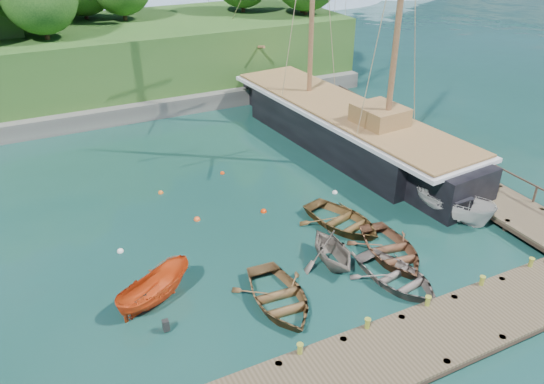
{
  "coord_description": "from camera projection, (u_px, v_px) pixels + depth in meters",
  "views": [
    {
      "loc": [
        -11.2,
        -17.43,
        15.28
      ],
      "look_at": [
        -0.61,
        4.13,
        2.0
      ],
      "focal_mm": 35.0,
      "sensor_mm": 36.0,
      "label": 1
    }
  ],
  "objects": [
    {
      "name": "ground",
      "position": [
        321.0,
        263.0,
        25.4
      ],
      "size": [
        160.0,
        160.0,
        0.0
      ],
      "primitive_type": "plane",
      "color": "#0F3225",
      "rests_on": "ground"
    },
    {
      "name": "dock_near",
      "position": [
        450.0,
        330.0,
        20.86
      ],
      "size": [
        20.0,
        3.2,
        1.1
      ],
      "color": "#4A3D2A",
      "rests_on": "ground"
    },
    {
      "name": "dock_east",
      "position": [
        417.0,
        155.0,
        35.13
      ],
      "size": [
        3.2,
        24.0,
        1.1
      ],
      "color": "#4A3D2A",
      "rests_on": "ground"
    },
    {
      "name": "bollard_0",
      "position": [
        299.0,
        365.0,
        19.85
      ],
      "size": [
        0.26,
        0.26,
        0.45
      ],
      "primitive_type": "cylinder",
      "color": "olive",
      "rests_on": "ground"
    },
    {
      "name": "bollard_1",
      "position": [
        366.0,
        339.0,
        21.01
      ],
      "size": [
        0.26,
        0.26,
        0.45
      ],
      "primitive_type": "cylinder",
      "color": "olive",
      "rests_on": "ground"
    },
    {
      "name": "bollard_2",
      "position": [
        425.0,
        316.0,
        22.17
      ],
      "size": [
        0.26,
        0.26,
        0.45
      ],
      "primitive_type": "cylinder",
      "color": "olive",
      "rests_on": "ground"
    },
    {
      "name": "bollard_3",
      "position": [
        478.0,
        295.0,
        23.33
      ],
      "size": [
        0.26,
        0.26,
        0.45
      ],
      "primitive_type": "cylinder",
      "color": "olive",
      "rests_on": "ground"
    },
    {
      "name": "bollard_4",
      "position": [
        527.0,
        277.0,
        24.49
      ],
      "size": [
        0.26,
        0.26,
        0.45
      ],
      "primitive_type": "cylinder",
      "color": "olive",
      "rests_on": "ground"
    },
    {
      "name": "rowboat_0",
      "position": [
        279.0,
        304.0,
        22.84
      ],
      "size": [
        3.64,
        4.88,
        0.96
      ],
      "primitive_type": "imported",
      "rotation": [
        0.0,
        0.0,
        -0.07
      ],
      "color": "brown",
      "rests_on": "ground"
    },
    {
      "name": "rowboat_1",
      "position": [
        331.0,
        263.0,
        25.41
      ],
      "size": [
        3.32,
        3.75,
        1.85
      ],
      "primitive_type": "imported",
      "rotation": [
        0.0,
        0.0,
        -0.09
      ],
      "color": "#6F655A",
      "rests_on": "ground"
    },
    {
      "name": "rowboat_2",
      "position": [
        390.0,
        256.0,
        25.89
      ],
      "size": [
        4.03,
        5.13,
        0.97
      ],
      "primitive_type": "imported",
      "rotation": [
        0.0,
        0.0,
        -0.16
      ],
      "color": "brown",
      "rests_on": "ground"
    },
    {
      "name": "rowboat_3",
      "position": [
        397.0,
        283.0,
        24.08
      ],
      "size": [
        3.86,
        4.89,
        0.92
      ],
      "primitive_type": "imported",
      "rotation": [
        0.0,
        0.0,
        0.17
      ],
      "color": "#695E57",
      "rests_on": "ground"
    },
    {
      "name": "rowboat_4",
      "position": [
        342.0,
        226.0,
        28.26
      ],
      "size": [
        4.53,
        5.46,
        0.98
      ],
      "primitive_type": "imported",
      "rotation": [
        0.0,
        0.0,
        0.28
      ],
      "color": "brown",
      "rests_on": "ground"
    },
    {
      "name": "motorboat_orange",
      "position": [
        156.0,
        302.0,
        22.97
      ],
      "size": [
        4.13,
        3.05,
        1.5
      ],
      "primitive_type": "imported",
      "rotation": [
        0.0,
        0.0,
        2.04
      ],
      "color": "#D34616",
      "rests_on": "ground"
    },
    {
      "name": "cabin_boat_white",
      "position": [
        451.0,
        218.0,
        28.99
      ],
      "size": [
        3.01,
        5.0,
        1.81
      ],
      "primitive_type": "imported",
      "rotation": [
        0.0,
        0.0,
        0.28
      ],
      "color": "silver",
      "rests_on": "ground"
    },
    {
      "name": "schooner",
      "position": [
        343.0,
        129.0,
        37.0
      ],
      "size": [
        7.31,
        29.21,
        21.7
      ],
      "rotation": [
        0.0,
        0.0,
        0.09
      ],
      "color": "black",
      "rests_on": "ground"
    },
    {
      "name": "mooring_buoy_0",
      "position": [
        120.0,
        252.0,
        26.22
      ],
      "size": [
        0.33,
        0.33,
        0.33
      ],
      "primitive_type": "sphere",
      "color": "white",
      "rests_on": "ground"
    },
    {
      "name": "mooring_buoy_1",
      "position": [
        197.0,
        220.0,
        28.82
      ],
      "size": [
        0.36,
        0.36,
        0.36
      ],
      "primitive_type": "sphere",
      "color": "#EC5621",
      "rests_on": "ground"
    },
    {
      "name": "mooring_buoy_2",
      "position": [
        264.0,
        212.0,
        29.56
      ],
      "size": [
        0.34,
        0.34,
        0.34
      ],
      "primitive_type": "sphere",
      "color": "#EA3305",
      "rests_on": "ground"
    },
    {
      "name": "mooring_buoy_3",
      "position": [
        335.0,
        193.0,
        31.46
      ],
      "size": [
        0.32,
        0.32,
        0.32
      ],
      "primitive_type": "sphere",
      "color": "silver",
      "rests_on": "ground"
    },
    {
      "name": "mooring_buoy_4",
      "position": [
        161.0,
        193.0,
        31.45
      ],
      "size": [
        0.31,
        0.31,
        0.31
      ],
      "primitive_type": "sphere",
      "color": "orange",
      "rests_on": "ground"
    },
    {
      "name": "mooring_buoy_5",
      "position": [
        222.0,
        174.0,
        33.69
      ],
      "size": [
        0.28,
        0.28,
        0.28
      ],
      "primitive_type": "sphere",
      "color": "#E43C09",
      "rests_on": "ground"
    }
  ]
}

